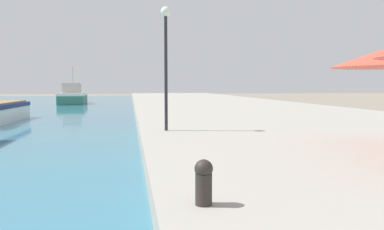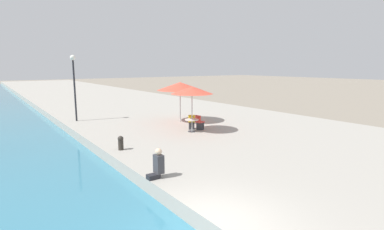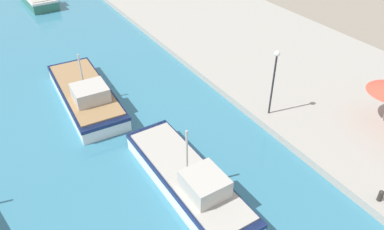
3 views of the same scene
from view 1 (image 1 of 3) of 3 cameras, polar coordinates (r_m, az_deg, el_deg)
name	(u,v)px [view 1 (image 1 of 3)]	position (r m, az deg, el deg)	size (l,w,h in m)	color
quay_promenade	(219,106)	(35.63, 4.17, 1.40)	(16.00, 90.00, 0.54)	#A39E93
fishing_boat_distant	(73,97)	(46.40, -17.69, 2.69)	(3.24, 7.39, 4.28)	#33705B
mooring_bollard	(204,181)	(5.37, 1.79, -9.98)	(0.26, 0.26, 0.65)	#2D2823
lamppost	(166,47)	(14.01, -4.01, 10.28)	(0.36, 0.36, 4.56)	#232328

